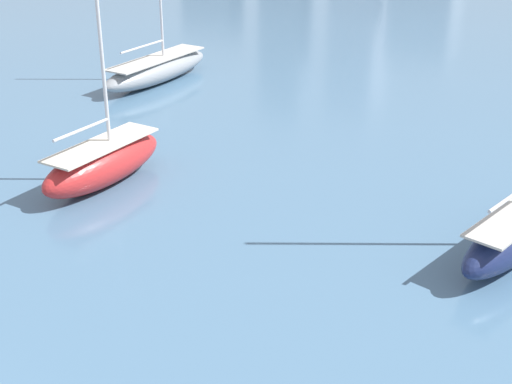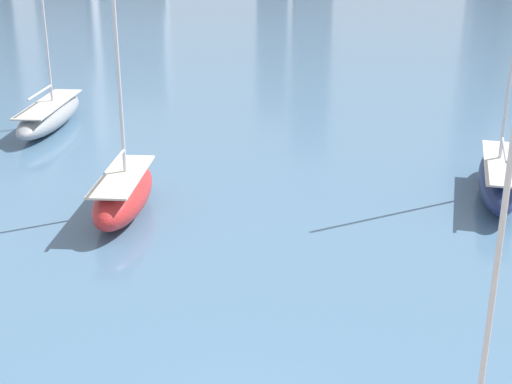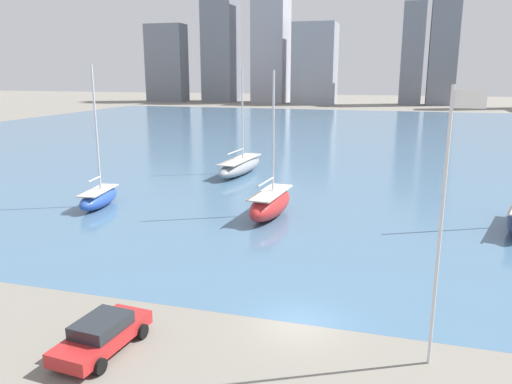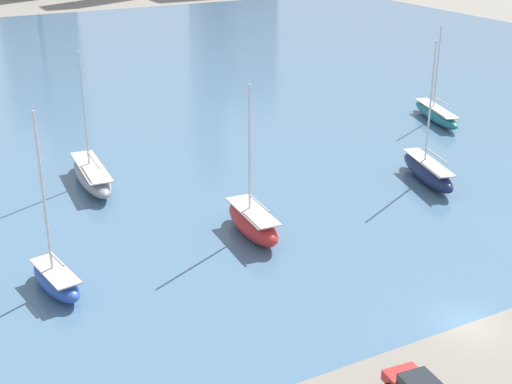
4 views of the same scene
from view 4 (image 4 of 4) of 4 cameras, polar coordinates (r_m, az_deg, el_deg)
ground_plane at (r=46.64m, az=16.58°, el=-10.05°), size 500.00×500.00×0.00m
harbor_water at (r=104.08m, az=-11.26°, el=8.54°), size 180.00×140.00×0.00m
sailboat_navy at (r=67.37m, az=13.56°, el=1.64°), size 4.54×9.70×12.92m
sailboat_blue at (r=49.47m, az=-15.71°, el=-6.71°), size 2.91×6.47×12.38m
sailboat_gray at (r=66.58m, az=-13.00°, el=1.34°), size 3.37×11.14×12.13m
sailboat_red at (r=55.09m, az=-0.27°, el=-2.43°), size 2.96×7.97×11.91m
sailboat_teal at (r=86.51m, az=14.19°, el=6.07°), size 5.01×10.95×10.93m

